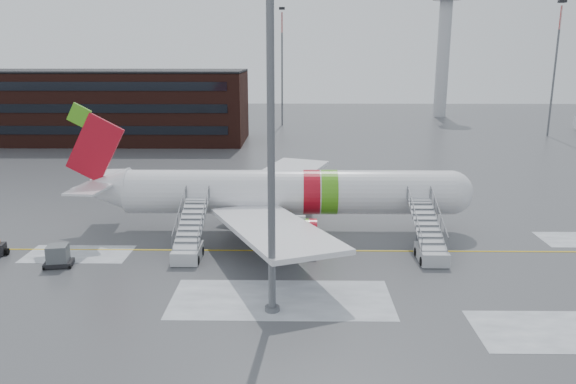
{
  "coord_description": "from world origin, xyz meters",
  "views": [
    {
      "loc": [
        -5.14,
        -42.9,
        15.25
      ],
      "look_at": [
        -5.74,
        2.15,
        4.0
      ],
      "focal_mm": 35.0,
      "sensor_mm": 36.0,
      "label": 1
    }
  ],
  "objects_px": {
    "light_mast_near": "(271,111)",
    "pushback_tug": "(293,242)",
    "airstair_aft": "(189,243)",
    "uld_container": "(58,257)",
    "airstair_fwd": "(430,244)",
    "airliner": "(277,193)"
  },
  "relations": [
    {
      "from": "pushback_tug",
      "to": "light_mast_near",
      "type": "height_order",
      "value": "light_mast_near"
    },
    {
      "from": "airliner",
      "to": "light_mast_near",
      "type": "bearing_deg",
      "value": -89.36
    },
    {
      "from": "pushback_tug",
      "to": "airstair_aft",
      "type": "bearing_deg",
      "value": -168.76
    },
    {
      "from": "airstair_aft",
      "to": "uld_container",
      "type": "height_order",
      "value": "airstair_aft"
    },
    {
      "from": "airstair_aft",
      "to": "light_mast_near",
      "type": "distance_m",
      "value": 15.92
    },
    {
      "from": "uld_container",
      "to": "light_mast_near",
      "type": "distance_m",
      "value": 20.83
    },
    {
      "from": "airliner",
      "to": "uld_container",
      "type": "height_order",
      "value": "airliner"
    },
    {
      "from": "airstair_aft",
      "to": "airliner",
      "type": "bearing_deg",
      "value": 44.9
    },
    {
      "from": "airstair_aft",
      "to": "light_mast_near",
      "type": "xyz_separation_m",
      "value": [
        6.73,
        -9.28,
        11.04
      ]
    },
    {
      "from": "airstair_fwd",
      "to": "light_mast_near",
      "type": "distance_m",
      "value": 18.51
    },
    {
      "from": "pushback_tug",
      "to": "uld_container",
      "type": "relative_size",
      "value": 1.39
    },
    {
      "from": "pushback_tug",
      "to": "light_mast_near",
      "type": "xyz_separation_m",
      "value": [
        -1.24,
        -10.86,
        11.42
      ]
    },
    {
      "from": "airstair_fwd",
      "to": "pushback_tug",
      "type": "relative_size",
      "value": 2.56
    },
    {
      "from": "airstair_fwd",
      "to": "airstair_aft",
      "type": "xyz_separation_m",
      "value": [
        -18.34,
        0.0,
        0.0
      ]
    },
    {
      "from": "airstair_fwd",
      "to": "light_mast_near",
      "type": "relative_size",
      "value": 0.33
    },
    {
      "from": "airliner",
      "to": "airstair_fwd",
      "type": "height_order",
      "value": "airliner"
    },
    {
      "from": "airstair_aft",
      "to": "light_mast_near",
      "type": "bearing_deg",
      "value": -54.03
    },
    {
      "from": "light_mast_near",
      "to": "pushback_tug",
      "type": "bearing_deg",
      "value": 83.51
    },
    {
      "from": "airliner",
      "to": "airstair_fwd",
      "type": "relative_size",
      "value": 4.55
    },
    {
      "from": "uld_container",
      "to": "light_mast_near",
      "type": "xyz_separation_m",
      "value": [
        15.95,
        -7.12,
        11.35
      ]
    },
    {
      "from": "airstair_fwd",
      "to": "light_mast_near",
      "type": "xyz_separation_m",
      "value": [
        -11.6,
        -9.28,
        11.04
      ]
    },
    {
      "from": "light_mast_near",
      "to": "uld_container",
      "type": "bearing_deg",
      "value": 155.95
    }
  ]
}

